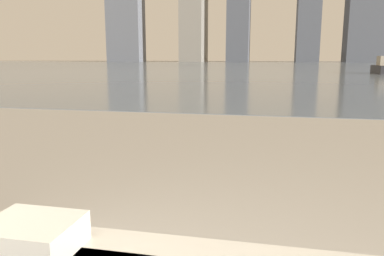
# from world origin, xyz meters

# --- Properties ---
(towel_stack) EXTENTS (0.23, 0.19, 0.08)m
(towel_stack) POSITION_xyz_m (-0.01, 0.89, 0.60)
(towel_stack) COLOR silver
(towel_stack) RESTS_ON bathtub
(harbor_water) EXTENTS (180.00, 110.00, 0.01)m
(harbor_water) POSITION_xyz_m (0.00, 62.00, 0.01)
(harbor_water) COLOR slate
(harbor_water) RESTS_ON ground_plane
(harbor_boat_4) EXTENTS (1.21, 3.23, 1.20)m
(harbor_boat_4) POSITION_xyz_m (7.97, 28.12, 0.43)
(harbor_boat_4) COLOR #2D2D33
(harbor_boat_4) RESTS_ON harbor_water
(skyline_tower_0) EXTENTS (11.04, 7.00, 32.53)m
(skyline_tower_0) POSITION_xyz_m (-46.78, 118.00, 16.26)
(skyline_tower_0) COLOR slate
(skyline_tower_0) RESTS_ON ground_plane
(skyline_tower_1) EXTENTS (6.97, 11.75, 26.10)m
(skyline_tower_1) POSITION_xyz_m (-24.20, 118.00, 13.05)
(skyline_tower_1) COLOR gray
(skyline_tower_1) RESTS_ON ground_plane
(skyline_tower_3) EXTENTS (6.45, 9.48, 33.80)m
(skyline_tower_3) POSITION_xyz_m (10.03, 118.00, 16.90)
(skyline_tower_3) COLOR #4C515B
(skyline_tower_3) RESTS_ON ground_plane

